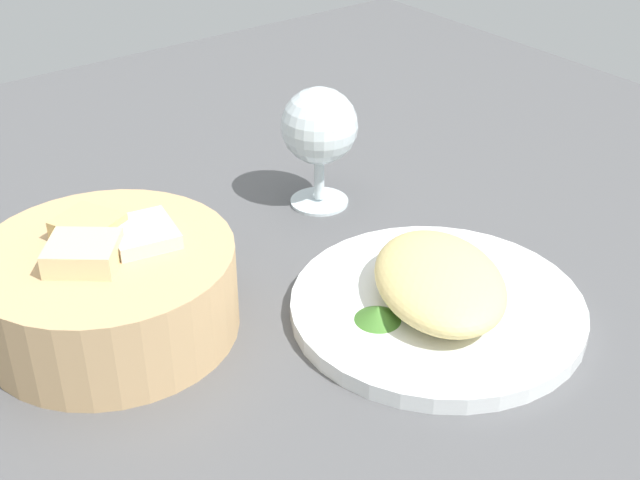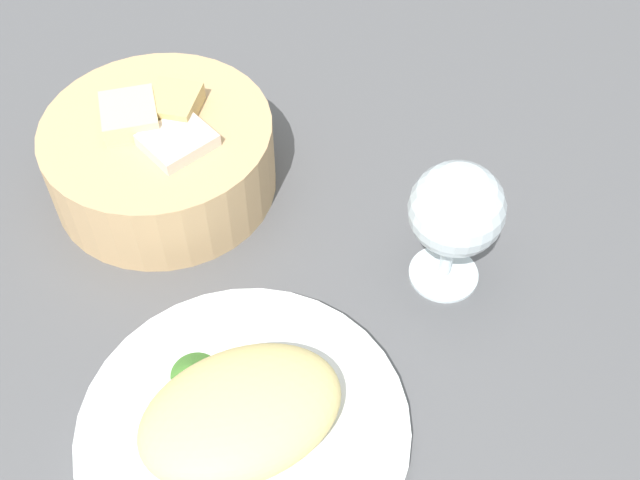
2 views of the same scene
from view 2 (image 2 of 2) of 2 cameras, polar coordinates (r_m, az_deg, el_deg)
ground_plane at (r=65.08cm, az=-12.76°, el=-6.34°), size 140.00×140.00×2.00cm
plate at (r=57.69cm, az=-5.54°, el=-13.55°), size 23.70×23.70×1.40cm
omelette at (r=55.34cm, az=-5.75°, el=-12.39°), size 17.50×15.70×3.84cm
lettuce_garnish at (r=58.88cm, az=-9.11°, el=-9.28°), size 3.69×3.69×1.21cm
bread_basket at (r=70.37cm, az=-11.42°, el=6.07°), size 19.81×19.81×9.03cm
wine_glass_near at (r=60.01cm, az=9.84°, el=1.95°), size 7.41×7.41×12.02cm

